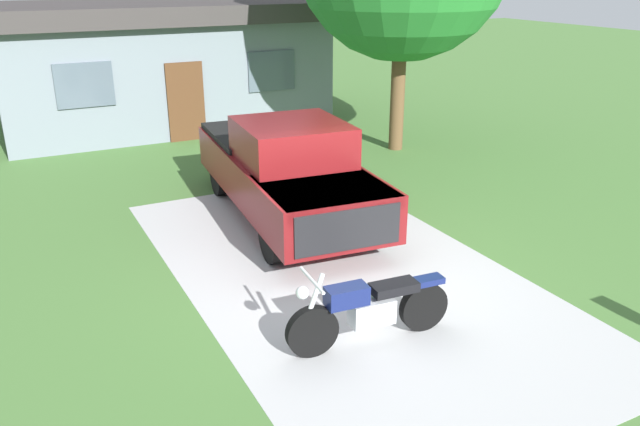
# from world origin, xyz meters

# --- Properties ---
(ground_plane) EXTENTS (80.00, 80.00, 0.00)m
(ground_plane) POSITION_xyz_m (0.00, 0.00, 0.00)
(ground_plane) COLOR #467034
(driveway_pad) EXTENTS (4.72, 8.80, 0.01)m
(driveway_pad) POSITION_xyz_m (0.00, 0.00, 0.00)
(driveway_pad) COLOR #AEAEAE
(driveway_pad) RESTS_ON ground
(motorcycle) EXTENTS (2.21, 0.70, 1.09)m
(motorcycle) POSITION_xyz_m (-0.67, -1.87, 0.47)
(motorcycle) COLOR black
(motorcycle) RESTS_ON ground
(pickup_truck) EXTENTS (2.50, 5.77, 1.90)m
(pickup_truck) POSITION_xyz_m (0.22, 2.61, 0.95)
(pickup_truck) COLOR black
(pickup_truck) RESTS_ON ground
(neighbor_house) EXTENTS (9.60, 5.60, 3.50)m
(neighbor_house) POSITION_xyz_m (0.21, 11.53, 1.79)
(neighbor_house) COLOR slate
(neighbor_house) RESTS_ON ground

